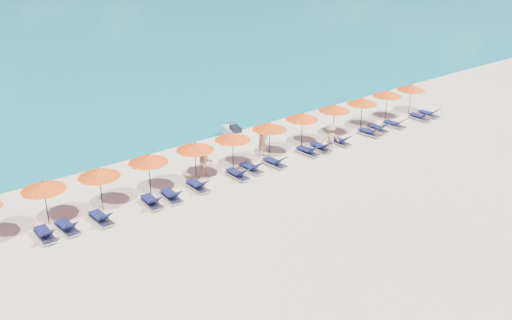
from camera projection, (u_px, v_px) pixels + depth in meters
ground at (293, 199)px, 29.24m from camera, size 1400.00×1400.00×0.00m
jetski at (235, 133)px, 37.26m from camera, size 1.58×2.62×0.88m
beachgoer_a at (262, 141)px, 34.22m from camera, size 0.74×0.52×1.91m
beachgoer_b at (205, 163)px, 31.33m from camera, size 0.97×0.79×1.75m
beachgoer_c at (330, 138)px, 34.87m from camera, size 1.28×0.96×1.80m
umbrella_2 at (43, 186)px, 26.02m from camera, size 2.10×2.10×2.28m
umbrella_3 at (99, 173)px, 27.36m from camera, size 2.10×2.10×2.28m
umbrella_4 at (148, 159)px, 28.98m from camera, size 2.10×2.10×2.28m
umbrella_5 at (195, 146)px, 30.56m from camera, size 2.10×2.10×2.28m
umbrella_6 at (233, 136)px, 31.97m from camera, size 2.10×2.10×2.28m
umbrella_7 at (270, 126)px, 33.57m from camera, size 2.10×2.10×2.28m
umbrella_8 at (302, 116)px, 35.25m from camera, size 2.10×2.10×2.28m
umbrella_9 at (334, 108)px, 36.85m from camera, size 2.10×2.10×2.28m
umbrella_10 at (362, 101)px, 38.24m from camera, size 2.10×2.10×2.28m
umbrella_11 at (387, 93)px, 39.96m from camera, size 2.10×2.10×2.28m
umbrella_12 at (411, 87)px, 41.38m from camera, size 2.10×2.10×2.28m
lounger_3 at (45, 234)px, 25.52m from camera, size 0.68×1.72×0.66m
lounger_4 at (67, 227)px, 26.12m from camera, size 0.70×1.73×0.66m
lounger_5 at (101, 218)px, 26.91m from camera, size 0.68×1.72×0.66m
lounger_6 at (152, 201)px, 28.48m from camera, size 0.78×1.75×0.66m
lounger_7 at (171, 196)px, 29.08m from camera, size 0.77×1.75×0.66m
lounger_8 at (198, 186)px, 30.19m from camera, size 0.66×1.71×0.66m
lounger_9 at (238, 174)px, 31.57m from camera, size 0.65×1.71×0.66m
lounger_10 at (252, 168)px, 32.36m from camera, size 0.62×1.70×0.66m
lounger_11 at (275, 162)px, 33.10m from camera, size 0.72×1.73×0.66m
lounger_12 at (308, 151)px, 34.72m from camera, size 0.69×1.72×0.66m
lounger_13 at (321, 147)px, 35.31m from camera, size 0.72×1.73×0.66m
lounger_14 at (340, 141)px, 36.31m from camera, size 0.69×1.72×0.66m
lounger_15 at (370, 132)px, 37.79m from camera, size 0.74×1.74×0.66m
lounger_16 at (378, 128)px, 38.58m from camera, size 0.77×1.75×0.66m
lounger_17 at (395, 124)px, 39.33m from camera, size 0.75×1.74×0.66m
lounger_18 at (420, 117)px, 40.79m from camera, size 0.65×1.71×0.66m
lounger_19 at (429, 114)px, 41.44m from camera, size 0.66×1.71×0.66m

